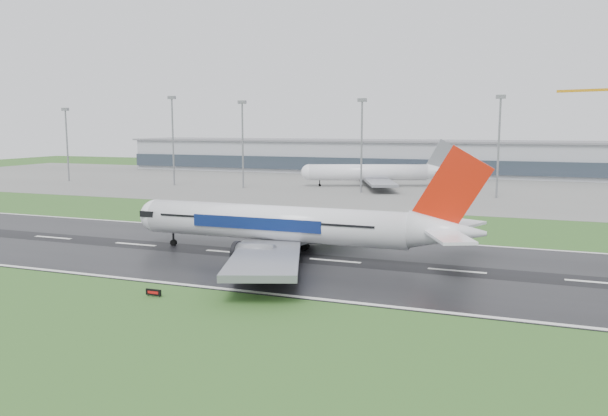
% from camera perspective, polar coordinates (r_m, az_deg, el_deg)
% --- Properties ---
extents(ground, '(520.00, 520.00, 0.00)m').
position_cam_1_polar(ground, '(117.48, -16.00, -3.44)').
color(ground, '#2A541F').
rests_on(ground, ground).
extents(runway, '(400.00, 45.00, 0.10)m').
position_cam_1_polar(runway, '(117.47, -16.00, -3.42)').
color(runway, black).
rests_on(runway, ground).
extents(apron, '(400.00, 130.00, 0.08)m').
position_cam_1_polar(apron, '(229.33, 2.71, 2.33)').
color(apron, slate).
rests_on(apron, ground).
extents(terminal, '(240.00, 36.00, 15.00)m').
position_cam_1_polar(terminal, '(286.41, 6.35, 4.92)').
color(terminal, '#90949A').
rests_on(terminal, ground).
extents(main_airliner, '(63.54, 60.54, 18.69)m').
position_cam_1_polar(main_airliner, '(101.70, -0.71, 0.52)').
color(main_airliner, white).
rests_on(main_airliner, runway).
extents(parked_airliner, '(72.72, 70.35, 16.93)m').
position_cam_1_polar(parked_airliner, '(220.90, 6.85, 4.28)').
color(parked_airliner, white).
rests_on(parked_airliner, apron).
extents(runway_sign, '(2.30, 0.78, 1.04)m').
position_cam_1_polar(runway_sign, '(81.86, -14.37, -7.96)').
color(runway_sign, black).
rests_on(runway_sign, ground).
extents(floodmast_0, '(0.64, 0.64, 28.54)m').
position_cam_1_polar(floodmast_0, '(259.64, -21.95, 5.57)').
color(floodmast_0, gray).
rests_on(floodmast_0, ground).
extents(floodmast_1, '(0.64, 0.64, 32.42)m').
position_cam_1_polar(floodmast_1, '(229.05, -12.57, 6.20)').
color(floodmast_1, gray).
rests_on(floodmast_1, ground).
extents(floodmast_2, '(0.64, 0.64, 30.32)m').
position_cam_1_polar(floodmast_2, '(214.74, -5.96, 5.95)').
color(floodmast_2, gray).
rests_on(floodmast_2, ground).
extents(floodmast_3, '(0.64, 0.64, 30.43)m').
position_cam_1_polar(floodmast_3, '(199.27, 5.59, 5.82)').
color(floodmast_3, gray).
rests_on(floodmast_3, ground).
extents(floodmast_4, '(0.64, 0.64, 30.79)m').
position_cam_1_polar(floodmast_4, '(192.93, 18.32, 5.44)').
color(floodmast_4, gray).
rests_on(floodmast_4, ground).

